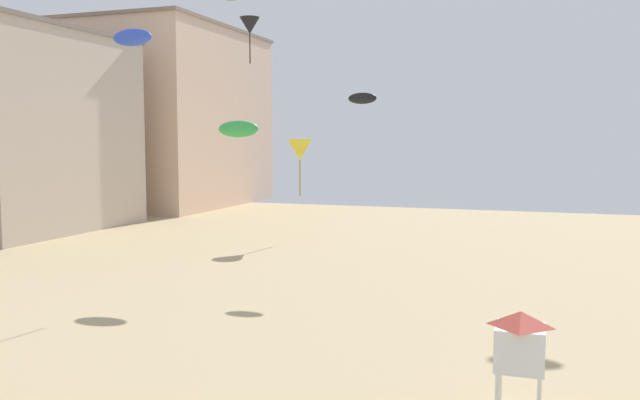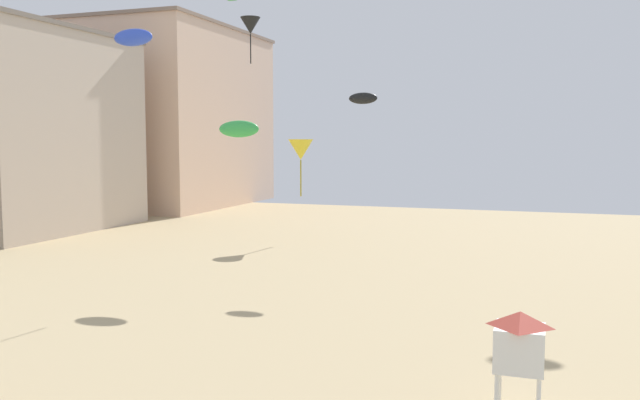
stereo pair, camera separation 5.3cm
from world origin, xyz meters
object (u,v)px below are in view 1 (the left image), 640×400
(kite_green_parafoil, at_px, (238,129))
(kite_black_parafoil, at_px, (362,98))
(lifeguard_stand, at_px, (520,342))
(kite_black_delta, at_px, (250,26))
(kite_blue_parafoil_2, at_px, (132,37))
(kite_yellow_delta, at_px, (300,150))

(kite_green_parafoil, bearing_deg, kite_black_parafoil, 44.21)
(lifeguard_stand, height_order, kite_black_delta, kite_black_delta)
(kite_green_parafoil, bearing_deg, kite_blue_parafoil_2, 155.77)
(kite_blue_parafoil_2, bearing_deg, kite_green_parafoil, -24.23)
(kite_green_parafoil, bearing_deg, kite_yellow_delta, 97.13)
(kite_blue_parafoil_2, bearing_deg, kite_black_parafoil, 3.95)
(lifeguard_stand, height_order, kite_green_parafoil, kite_green_parafoil)
(kite_black_delta, distance_m, kite_black_parafoil, 6.67)
(lifeguard_stand, relative_size, kite_black_delta, 1.12)
(kite_yellow_delta, bearing_deg, kite_blue_parafoil_2, -128.68)
(kite_green_parafoil, distance_m, kite_black_delta, 5.91)
(kite_yellow_delta, bearing_deg, kite_black_delta, -84.84)
(kite_green_parafoil, xyz_separation_m, kite_black_parafoil, (4.68, 4.55, 1.58))
(kite_green_parafoil, distance_m, kite_yellow_delta, 12.11)
(lifeguard_stand, xyz_separation_m, kite_black_delta, (-13.78, 15.19, 10.26))
(kite_green_parafoil, relative_size, kite_black_parafoil, 1.36)
(kite_green_parafoil, distance_m, kite_blue_parafoil_2, 10.28)
(lifeguard_stand, relative_size, kite_yellow_delta, 0.70)
(lifeguard_stand, distance_m, kite_blue_parafoil_2, 28.53)
(kite_black_delta, height_order, kite_black_parafoil, kite_black_delta)
(kite_green_parafoil, xyz_separation_m, kite_black_delta, (-0.67, 2.79, 5.16))
(kite_green_parafoil, bearing_deg, kite_black_delta, 103.46)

